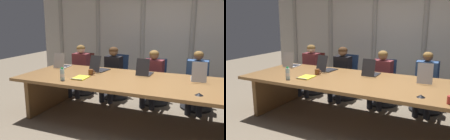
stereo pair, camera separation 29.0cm
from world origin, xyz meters
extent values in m
plane|color=#7F705B|center=(0.00, 0.00, 0.00)|extent=(14.69, 14.69, 0.00)
cube|color=olive|center=(0.00, 0.00, 0.73)|extent=(4.17, 1.44, 0.05)
cube|color=black|center=(0.00, 0.00, 0.66)|extent=(3.55, 0.10, 0.06)
cube|color=brown|center=(-1.84, 0.00, 0.35)|extent=(0.08, 1.23, 0.70)
cube|color=beige|center=(0.00, 2.36, 1.38)|extent=(7.35, 0.10, 2.76)
cylinder|color=#A39E96|center=(-3.08, 2.30, 1.38)|extent=(0.12, 0.12, 2.71)
cylinder|color=#A39E96|center=(-1.87, 2.30, 1.38)|extent=(0.12, 0.12, 2.71)
cylinder|color=#A39E96|center=(-0.60, 2.30, 1.38)|extent=(0.12, 0.12, 2.71)
cylinder|color=#A39E96|center=(0.62, 2.30, 1.38)|extent=(0.12, 0.12, 2.71)
cube|color=#BCBCC1|center=(-1.77, 0.45, 0.76)|extent=(0.27, 0.34, 0.02)
cube|color=black|center=(-1.77, 0.47, 0.77)|extent=(0.22, 0.20, 0.00)
cube|color=#BCBCC1|center=(-1.75, 0.26, 0.92)|extent=(0.24, 0.09, 0.30)
cube|color=black|center=(-1.75, 0.26, 0.92)|extent=(0.21, 0.08, 0.27)
cube|color=#2D2D33|center=(-0.88, 0.41, 0.76)|extent=(0.27, 0.36, 0.02)
cube|color=black|center=(-0.88, 0.44, 0.77)|extent=(0.21, 0.21, 0.00)
cube|color=#2D2D33|center=(-0.91, 0.20, 0.92)|extent=(0.24, 0.13, 0.31)
cube|color=black|center=(-0.91, 0.21, 0.93)|extent=(0.21, 0.11, 0.27)
cube|color=#2D2D33|center=(-0.01, 0.45, 0.76)|extent=(0.23, 0.32, 0.02)
cube|color=black|center=(-0.01, 0.47, 0.77)|extent=(0.20, 0.18, 0.00)
cube|color=#2D2D33|center=(-0.01, 0.25, 0.92)|extent=(0.23, 0.09, 0.30)
cube|color=black|center=(-0.01, 0.26, 0.92)|extent=(0.21, 0.07, 0.27)
cube|color=#BCBCC1|center=(0.90, 0.40, 0.76)|extent=(0.26, 0.36, 0.02)
cube|color=black|center=(0.90, 0.43, 0.77)|extent=(0.21, 0.20, 0.00)
cube|color=#BCBCC1|center=(0.92, 0.20, 0.93)|extent=(0.23, 0.10, 0.31)
cube|color=black|center=(0.92, 0.21, 0.93)|extent=(0.21, 0.08, 0.28)
cube|color=#511E19|center=(-1.73, 1.09, 0.42)|extent=(0.48, 0.48, 0.08)
cube|color=#511E19|center=(-1.73, 1.31, 0.70)|extent=(0.43, 0.12, 0.49)
cylinder|color=#262628|center=(-1.73, 1.09, 0.21)|extent=(0.05, 0.05, 0.34)
cylinder|color=black|center=(-1.73, 1.09, 0.02)|extent=(0.60, 0.60, 0.04)
cube|color=navy|center=(-0.88, 1.09, 0.42)|extent=(0.53, 0.53, 0.08)
cube|color=navy|center=(-0.85, 1.31, 0.71)|extent=(0.44, 0.17, 0.50)
cylinder|color=#262628|center=(-0.88, 1.09, 0.21)|extent=(0.05, 0.05, 0.34)
cylinder|color=black|center=(-0.88, 1.09, 0.02)|extent=(0.60, 0.60, 0.04)
cube|color=navy|center=(0.02, 1.09, 0.42)|extent=(0.52, 0.52, 0.08)
cube|color=navy|center=(0.01, 1.31, 0.69)|extent=(0.44, 0.15, 0.46)
cylinder|color=#262628|center=(0.02, 1.09, 0.21)|extent=(0.05, 0.05, 0.34)
cylinder|color=black|center=(0.02, 1.09, 0.02)|extent=(0.60, 0.60, 0.04)
cube|color=navy|center=(0.87, 1.09, 0.42)|extent=(0.53, 0.53, 0.08)
cube|color=navy|center=(0.84, 1.31, 0.70)|extent=(0.44, 0.17, 0.49)
cylinder|color=#262628|center=(0.87, 1.09, 0.21)|extent=(0.05, 0.05, 0.34)
cylinder|color=black|center=(0.87, 1.09, 0.02)|extent=(0.60, 0.60, 0.04)
cube|color=brown|center=(-1.71, 1.07, 0.71)|extent=(0.37, 0.22, 0.50)
sphere|color=beige|center=(-1.71, 1.07, 1.06)|extent=(0.19, 0.19, 0.19)
ellipsoid|color=olive|center=(-1.71, 1.07, 1.08)|extent=(0.20, 0.20, 0.15)
cylinder|color=brown|center=(-1.56, 1.07, 0.77)|extent=(0.07, 0.14, 0.27)
cylinder|color=beige|center=(-1.56, 0.86, 0.65)|extent=(0.07, 0.30, 0.06)
cylinder|color=brown|center=(-1.87, 1.07, 0.77)|extent=(0.07, 0.14, 0.27)
cylinder|color=beige|center=(-1.87, 0.86, 0.65)|extent=(0.07, 0.30, 0.06)
cylinder|color=#262833|center=(-1.61, 0.87, 0.43)|extent=(0.13, 0.40, 0.13)
cylinder|color=#262833|center=(-1.62, 0.69, 0.22)|extent=(0.11, 0.11, 0.44)
cylinder|color=#262833|center=(-1.81, 0.87, 0.43)|extent=(0.13, 0.40, 0.13)
cylinder|color=#262833|center=(-1.82, 0.69, 0.22)|extent=(0.11, 0.11, 0.44)
cube|color=black|center=(-0.90, 1.07, 0.70)|extent=(0.37, 0.24, 0.48)
sphere|color=#8C6647|center=(-0.90, 1.07, 1.05)|extent=(0.20, 0.20, 0.20)
ellipsoid|color=#472D19|center=(-0.90, 1.07, 1.07)|extent=(0.21, 0.21, 0.15)
cylinder|color=black|center=(-0.75, 1.06, 0.75)|extent=(0.08, 0.14, 0.27)
cylinder|color=#8C6647|center=(-0.76, 0.85, 0.63)|extent=(0.08, 0.30, 0.06)
cylinder|color=black|center=(-1.04, 1.08, 0.75)|extent=(0.08, 0.14, 0.27)
cylinder|color=#8C6647|center=(-1.05, 0.87, 0.63)|extent=(0.08, 0.30, 0.06)
cylinder|color=#262833|center=(-0.81, 0.87, 0.43)|extent=(0.15, 0.41, 0.13)
cylinder|color=#262833|center=(-0.81, 0.69, 0.22)|extent=(0.11, 0.11, 0.44)
cylinder|color=#262833|center=(-1.01, 0.88, 0.43)|extent=(0.15, 0.41, 0.13)
cylinder|color=#262833|center=(-1.01, 0.70, 0.22)|extent=(0.11, 0.11, 0.44)
cube|color=brown|center=(0.00, 1.07, 0.69)|extent=(0.41, 0.25, 0.47)
sphere|color=#8C6647|center=(0.00, 1.07, 1.02)|extent=(0.19, 0.19, 0.19)
ellipsoid|color=olive|center=(0.00, 1.07, 1.05)|extent=(0.20, 0.20, 0.14)
cylinder|color=brown|center=(0.17, 1.06, 0.73)|extent=(0.08, 0.14, 0.27)
cylinder|color=#8C6647|center=(0.16, 0.85, 0.62)|extent=(0.08, 0.30, 0.06)
cylinder|color=brown|center=(-0.17, 1.08, 0.73)|extent=(0.08, 0.14, 0.27)
cylinder|color=#8C6647|center=(-0.18, 0.87, 0.62)|extent=(0.08, 0.30, 0.06)
cylinder|color=#262833|center=(0.09, 0.86, 0.43)|extent=(0.16, 0.41, 0.13)
cylinder|color=#262833|center=(0.08, 0.68, 0.22)|extent=(0.11, 0.11, 0.44)
cylinder|color=#262833|center=(-0.11, 0.88, 0.43)|extent=(0.16, 0.41, 0.13)
cylinder|color=#262833|center=(-0.12, 0.70, 0.22)|extent=(0.11, 0.11, 0.44)
cube|color=#335184|center=(0.85, 1.07, 0.71)|extent=(0.38, 0.22, 0.51)
sphere|color=brown|center=(0.85, 1.07, 1.06)|extent=(0.18, 0.18, 0.18)
ellipsoid|color=olive|center=(0.85, 1.07, 1.08)|extent=(0.18, 0.18, 0.13)
cylinder|color=#335184|center=(1.01, 1.07, 0.78)|extent=(0.07, 0.14, 0.27)
cylinder|color=brown|center=(1.01, 0.86, 0.66)|extent=(0.06, 0.30, 0.06)
cylinder|color=#335184|center=(0.69, 1.07, 0.78)|extent=(0.07, 0.14, 0.27)
cylinder|color=brown|center=(0.69, 0.86, 0.66)|extent=(0.06, 0.30, 0.06)
cylinder|color=#262833|center=(0.95, 0.87, 0.43)|extent=(0.13, 0.40, 0.13)
cylinder|color=#262833|center=(0.95, 0.69, 0.22)|extent=(0.11, 0.11, 0.44)
cylinder|color=#262833|center=(0.75, 0.87, 0.43)|extent=(0.13, 0.40, 0.13)
cylinder|color=#262833|center=(0.75, 0.69, 0.22)|extent=(0.11, 0.11, 0.44)
cylinder|color=silver|center=(-1.16, -0.49, 0.85)|extent=(0.07, 0.07, 0.19)
cylinder|color=white|center=(-1.16, -0.49, 0.84)|extent=(0.07, 0.07, 0.06)
cylinder|color=green|center=(-1.16, -0.49, 0.95)|extent=(0.04, 0.04, 0.02)
cylinder|color=brown|center=(-0.91, 0.03, 0.80)|extent=(0.09, 0.09, 0.10)
torus|color=brown|center=(-0.85, 0.03, 0.80)|extent=(0.07, 0.01, 0.07)
cone|color=black|center=(0.96, -0.45, 0.77)|extent=(0.11, 0.11, 0.03)
cube|color=yellow|center=(-0.95, -0.26, 0.76)|extent=(0.23, 0.31, 0.02)
cylinder|color=silver|center=(-0.95, -0.41, 0.77)|extent=(0.21, 0.02, 0.01)
camera|label=1|loc=(1.06, -3.65, 1.75)|focal=37.98mm
camera|label=2|loc=(1.33, -3.53, 1.75)|focal=37.98mm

